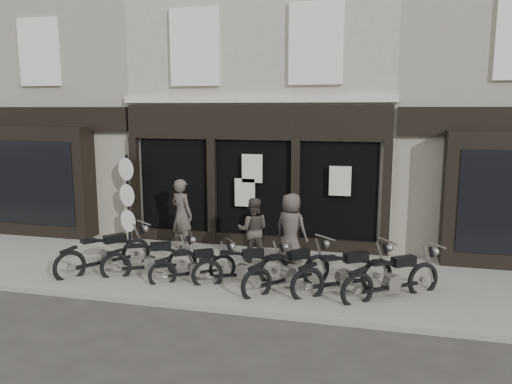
% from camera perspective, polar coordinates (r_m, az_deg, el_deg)
% --- Properties ---
extents(ground_plane, '(90.00, 90.00, 0.00)m').
position_cam_1_polar(ground_plane, '(11.03, -4.16, -10.71)').
color(ground_plane, '#2D2B28').
rests_on(ground_plane, ground).
extents(pavement, '(30.00, 4.20, 0.12)m').
position_cam_1_polar(pavement, '(11.82, -2.78, -8.99)').
color(pavement, slate).
rests_on(pavement, ground_plane).
extents(kerb, '(30.00, 0.25, 0.13)m').
position_cam_1_polar(kerb, '(9.91, -6.48, -12.76)').
color(kerb, gray).
rests_on(kerb, ground_plane).
extents(central_building, '(7.30, 6.22, 8.34)m').
position_cam_1_polar(central_building, '(16.10, 2.41, 10.49)').
color(central_building, '#AAA392').
rests_on(central_building, ground).
extents(neighbour_left, '(5.60, 6.73, 8.34)m').
position_cam_1_polar(neighbour_left, '(18.43, -17.65, 9.82)').
color(neighbour_left, gray).
rests_on(neighbour_left, ground).
extents(neighbour_right, '(5.60, 6.73, 8.34)m').
position_cam_1_polar(neighbour_right, '(16.01, 25.55, 9.44)').
color(neighbour_right, gray).
rests_on(neighbour_right, ground).
extents(motorcycle_0, '(1.59, 2.03, 1.12)m').
position_cam_1_polar(motorcycle_0, '(12.09, -16.84, -7.06)').
color(motorcycle_0, black).
rests_on(motorcycle_0, ground).
extents(motorcycle_1, '(1.98, 1.21, 1.03)m').
position_cam_1_polar(motorcycle_1, '(11.54, -11.97, -7.83)').
color(motorcycle_1, black).
rests_on(motorcycle_1, ground).
extents(motorcycle_2, '(1.71, 1.30, 0.93)m').
position_cam_1_polar(motorcycle_2, '(11.07, -7.08, -8.66)').
color(motorcycle_2, black).
rests_on(motorcycle_2, ground).
extents(motorcycle_3, '(1.98, 1.14, 1.02)m').
position_cam_1_polar(motorcycle_3, '(10.81, -1.57, -8.85)').
color(motorcycle_3, black).
rests_on(motorcycle_3, ground).
extents(motorcycle_4, '(1.72, 1.85, 1.09)m').
position_cam_1_polar(motorcycle_4, '(10.48, 3.76, -9.31)').
color(motorcycle_4, black).
rests_on(motorcycle_4, ground).
extents(motorcycle_5, '(2.05, 1.57, 1.12)m').
position_cam_1_polar(motorcycle_5, '(10.39, 10.07, -9.52)').
color(motorcycle_5, black).
rests_on(motorcycle_5, ground).
extents(motorcycle_6, '(1.99, 1.62, 1.11)m').
position_cam_1_polar(motorcycle_6, '(10.36, 15.33, -9.81)').
color(motorcycle_6, black).
rests_on(motorcycle_6, ground).
extents(man_left, '(0.81, 0.70, 1.88)m').
position_cam_1_polar(man_left, '(13.26, -8.48, -2.54)').
color(man_left, '#48413B').
rests_on(man_left, pavement).
extents(man_centre, '(0.86, 0.72, 1.57)m').
position_cam_1_polar(man_centre, '(12.11, -0.34, -4.34)').
color(man_centre, '#3D3732').
rests_on(man_centre, pavement).
extents(man_right, '(0.97, 0.81, 1.70)m').
position_cam_1_polar(man_right, '(12.02, 4.03, -4.15)').
color(man_right, '#413B36').
rests_on(man_right, pavement).
extents(advert_sign_post, '(0.59, 0.40, 2.56)m').
position_cam_1_polar(advert_sign_post, '(14.26, -14.43, -1.13)').
color(advert_sign_post, black).
rests_on(advert_sign_post, ground).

